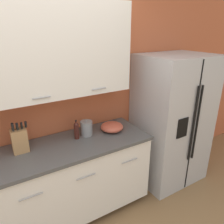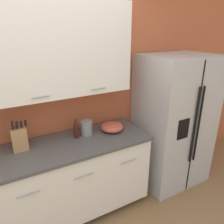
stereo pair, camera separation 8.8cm
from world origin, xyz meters
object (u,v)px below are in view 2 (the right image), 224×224
at_px(knife_block, 19,138).
at_px(steel_canister, 86,128).
at_px(refrigerator, 173,121).
at_px(mixing_bowl, 112,127).
at_px(oil_bottle, 76,130).

relative_size(knife_block, steel_canister, 1.77).
relative_size(refrigerator, knife_block, 5.43).
relative_size(steel_canister, mixing_bowl, 0.69).
bearing_deg(steel_canister, knife_block, 179.21).
relative_size(knife_block, mixing_bowl, 1.23).
height_order(refrigerator, steel_canister, refrigerator).
bearing_deg(knife_block, oil_bottle, -3.03).
height_order(knife_block, steel_canister, knife_block).
bearing_deg(knife_block, refrigerator, -4.46).
distance_m(oil_bottle, steel_canister, 0.13).
distance_m(oil_bottle, mixing_bowl, 0.43).
height_order(refrigerator, knife_block, refrigerator).
relative_size(refrigerator, steel_canister, 9.60).
relative_size(refrigerator, oil_bottle, 8.05).
bearing_deg(refrigerator, mixing_bowl, 174.93).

